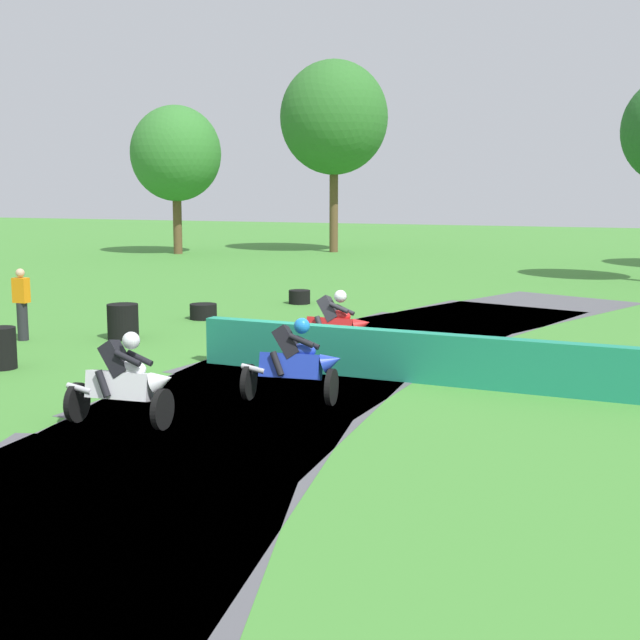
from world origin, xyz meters
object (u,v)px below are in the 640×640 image
Objects in this scene: tire_stack_near at (299,297)px; tire_stack_mid_a at (203,311)px; tire_stack_mid_b at (123,322)px; track_marshal at (22,304)px; tire_stack_far at (1,348)px; motorcycle_chase_blue at (296,362)px; motorcycle_lead_red at (335,325)px; motorcycle_trailing_white at (125,381)px.

tire_stack_near is 0.90× the size of tire_stack_mid_a.
track_marshal is at bearing -154.23° from tire_stack_mid_b.
tire_stack_near is 0.79× the size of tire_stack_far.
tire_stack_mid_a is at bearing 127.62° from motorcycle_chase_blue.
tire_stack_mid_b reaches higher than tire_stack_near.
tire_stack_mid_a is at bearing 85.23° from tire_stack_mid_b.
tire_stack_mid_a is at bearing 144.58° from motorcycle_lead_red.
tire_stack_mid_b is at bearing 25.77° from track_marshal.
track_marshal is (-7.93, 3.05, 0.17)m from motorcycle_chase_blue.
motorcycle_trailing_white is 8.11m from track_marshal.
track_marshal is at bearing 122.18° from tire_stack_far.
tire_stack_far is (-0.60, -6.96, 0.20)m from tire_stack_mid_a.
motorcycle_lead_red is 8.12m from tire_stack_near.
track_marshal reaches higher than motorcycle_trailing_white.
track_marshal is (-6.16, 5.27, 0.16)m from motorcycle_trailing_white.
track_marshal is (-2.28, -4.28, 0.62)m from tire_stack_mid_a.
motorcycle_chase_blue is 2.37× the size of tire_stack_mid_a.
motorcycle_lead_red is 7.26m from track_marshal.
motorcycle_lead_red reaches higher than tire_stack_far.
motorcycle_trailing_white is (-1.06, -6.04, 0.01)m from motorcycle_lead_red.
tire_stack_far is at bearing -57.82° from track_marshal.
track_marshal is (-7.22, -0.77, 0.17)m from motorcycle_lead_red.
motorcycle_chase_blue is 2.64× the size of tire_stack_near.
track_marshal reaches higher than tire_stack_far.
motorcycle_chase_blue is 9.26m from tire_stack_mid_a.
motorcycle_trailing_white reaches higher than motorcycle_lead_red.
motorcycle_lead_red reaches higher than motorcycle_chase_blue.
tire_stack_near is at bearing 71.85° from tire_stack_mid_a.
tire_stack_mid_a is 3.33m from tire_stack_mid_b.
motorcycle_chase_blue is 7.16m from tire_stack_mid_b.
motorcycle_trailing_white is 2.10× the size of tire_stack_mid_b.
tire_stack_mid_a is at bearing -108.15° from tire_stack_near.
tire_stack_mid_a is (-3.87, 9.55, -0.46)m from motorcycle_trailing_white.
motorcycle_trailing_white is 10.31m from tire_stack_mid_a.
motorcycle_lead_red is at bearing -2.21° from tire_stack_mid_b.
tire_stack_near is 7.15m from tire_stack_mid_b.
motorcycle_trailing_white is 2.10× the size of tire_stack_far.
tire_stack_mid_b is (-5.92, 4.02, -0.24)m from motorcycle_chase_blue.
tire_stack_mid_b and tire_stack_far have the same top height.
tire_stack_near and tire_stack_mid_a have the same top height.
motorcycle_trailing_white reaches higher than tire_stack_near.
motorcycle_chase_blue is at bearing -21.03° from track_marshal.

